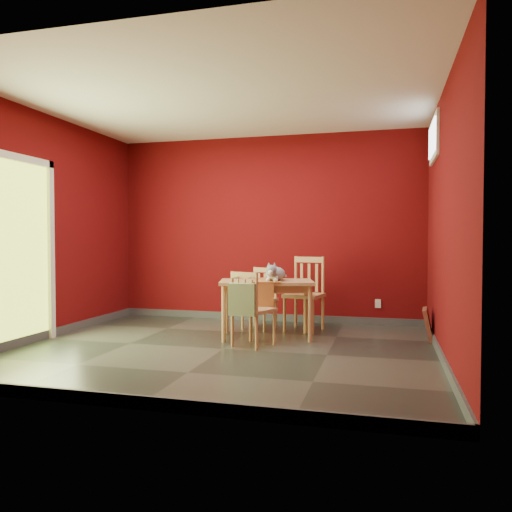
% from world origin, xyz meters
% --- Properties ---
extents(ground, '(4.50, 4.50, 0.00)m').
position_xyz_m(ground, '(0.00, 0.00, 0.00)').
color(ground, '#2D342D').
rests_on(ground, ground).
extents(room_shell, '(4.50, 4.50, 4.50)m').
position_xyz_m(room_shell, '(0.00, 0.00, 0.05)').
color(room_shell, '#57090B').
rests_on(room_shell, ground).
extents(doorway, '(0.06, 1.01, 2.13)m').
position_xyz_m(doorway, '(-2.23, -0.40, 1.12)').
color(doorway, '#B7D838').
rests_on(doorway, ground).
extents(window, '(0.05, 0.90, 0.50)m').
position_xyz_m(window, '(2.23, 1.00, 2.35)').
color(window, white).
rests_on(window, room_shell).
extents(outlet_plate, '(0.08, 0.02, 0.12)m').
position_xyz_m(outlet_plate, '(1.60, 1.99, 0.30)').
color(outlet_plate, silver).
rests_on(outlet_plate, room_shell).
extents(dining_table, '(1.24, 0.91, 0.70)m').
position_xyz_m(dining_table, '(0.31, 0.73, 0.61)').
color(dining_table, tan).
rests_on(dining_table, ground).
extents(table_runner, '(0.49, 0.76, 0.35)m').
position_xyz_m(table_runner, '(0.31, 0.62, 0.64)').
color(table_runner, '#A95C2B').
rests_on(table_runner, dining_table).
extents(chair_far_left, '(0.46, 0.46, 0.81)m').
position_xyz_m(chair_far_left, '(0.09, 1.32, 0.42)').
color(chair_far_left, tan).
rests_on(chair_far_left, ground).
extents(chair_far_right, '(0.53, 0.53, 0.96)m').
position_xyz_m(chair_far_right, '(0.68, 1.36, 0.49)').
color(chair_far_right, tan).
rests_on(chair_far_right, ground).
extents(chair_near, '(0.51, 0.51, 0.84)m').
position_xyz_m(chair_near, '(0.26, 0.20, 0.43)').
color(chair_near, tan).
rests_on(chair_near, ground).
extents(tote_bag, '(0.29, 0.18, 0.41)m').
position_xyz_m(tote_bag, '(0.21, 0.01, 0.55)').
color(tote_bag, '#84A96C').
rests_on(tote_bag, chair_near).
extents(cat, '(0.40, 0.53, 0.24)m').
position_xyz_m(cat, '(0.42, 0.71, 0.81)').
color(cat, slate).
rests_on(cat, table_runner).
extents(picture_frame, '(0.16, 0.39, 0.38)m').
position_xyz_m(picture_frame, '(2.19, 1.05, 0.19)').
color(picture_frame, brown).
rests_on(picture_frame, ground).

